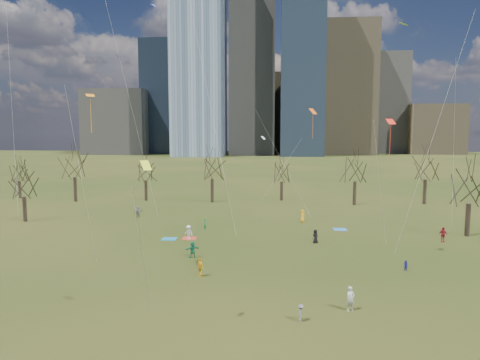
# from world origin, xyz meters

# --- Properties ---
(ground) EXTENTS (500.00, 500.00, 0.00)m
(ground) POSITION_xyz_m (0.00, 0.00, 0.00)
(ground) COLOR black
(ground) RESTS_ON ground
(downtown_skyline) EXTENTS (212.50, 78.00, 118.00)m
(downtown_skyline) POSITION_xyz_m (-2.43, 210.64, 39.01)
(downtown_skyline) COLOR slate
(downtown_skyline) RESTS_ON ground
(bare_tree_row) EXTENTS (113.04, 29.80, 9.50)m
(bare_tree_row) POSITION_xyz_m (-0.09, 37.22, 6.12)
(bare_tree_row) COLOR black
(bare_tree_row) RESTS_ON ground
(blanket_teal) EXTENTS (1.60, 1.50, 0.03)m
(blanket_teal) POSITION_xyz_m (-8.20, 13.94, 0.01)
(blanket_teal) COLOR #196F98
(blanket_teal) RESTS_ON ground
(blanket_navy) EXTENTS (1.60, 1.50, 0.03)m
(blanket_navy) POSITION_xyz_m (11.83, 20.32, 0.01)
(blanket_navy) COLOR blue
(blanket_navy) RESTS_ON ground
(blanket_crimson) EXTENTS (1.60, 1.50, 0.03)m
(blanket_crimson) POSITION_xyz_m (-5.96, 14.40, 0.01)
(blanket_crimson) COLOR red
(blanket_crimson) RESTS_ON ground
(person_1) EXTENTS (0.72, 0.63, 1.68)m
(person_1) POSITION_xyz_m (8.73, -4.40, 0.84)
(person_1) COLOR silver
(person_1) RESTS_ON ground
(person_3) EXTENTS (0.43, 0.73, 1.12)m
(person_3) POSITION_xyz_m (5.30, -6.28, 0.56)
(person_3) COLOR slate
(person_3) RESTS_ON ground
(person_4) EXTENTS (0.89, 0.95, 1.57)m
(person_4) POSITION_xyz_m (-2.51, 1.67, 0.79)
(person_4) COLOR yellow
(person_4) RESTS_ON ground
(person_5) EXTENTS (1.52, 1.13, 1.59)m
(person_5) POSITION_xyz_m (-4.19, 7.00, 0.80)
(person_5) COLOR #1B7D52
(person_5) RESTS_ON ground
(person_6) EXTENTS (0.87, 0.81, 1.50)m
(person_6) POSITION_xyz_m (8.11, 13.40, 0.75)
(person_6) COLOR black
(person_6) RESTS_ON ground
(person_8) EXTENTS (0.54, 0.57, 0.92)m
(person_8) POSITION_xyz_m (15.02, 4.49, 0.46)
(person_8) COLOR #232296
(person_8) RESTS_ON ground
(person_9) EXTENTS (1.20, 0.99, 1.61)m
(person_9) POSITION_xyz_m (-5.96, 13.97, 0.81)
(person_9) COLOR silver
(person_9) RESTS_ON ground
(person_10) EXTENTS (1.04, 0.59, 1.67)m
(person_10) POSITION_xyz_m (22.13, 14.98, 0.83)
(person_10) COLOR maroon
(person_10) RESTS_ON ground
(person_11) EXTENTS (1.48, 1.38, 1.65)m
(person_11) POSITION_xyz_m (-15.54, 25.75, 0.83)
(person_11) COLOR slate
(person_11) RESTS_ON ground
(person_12) EXTENTS (0.76, 0.96, 1.72)m
(person_12) POSITION_xyz_m (7.46, 24.32, 0.86)
(person_12) COLOR #F1A71A
(person_12) RESTS_ON ground
(person_13) EXTENTS (0.46, 0.59, 1.42)m
(person_13) POSITION_xyz_m (-4.85, 18.76, 0.71)
(person_13) COLOR #1B7C3C
(person_13) RESTS_ON ground
(kites_airborne) EXTENTS (63.15, 54.12, 32.25)m
(kites_airborne) POSITION_xyz_m (1.06, 11.36, 12.87)
(kites_airborne) COLOR orange
(kites_airborne) RESTS_ON ground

